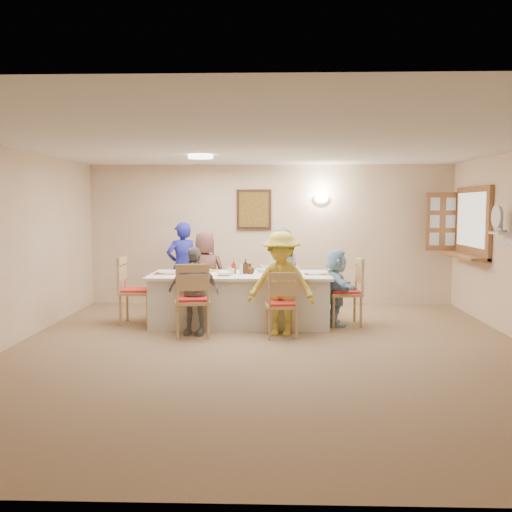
{
  "coord_description": "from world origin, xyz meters",
  "views": [
    {
      "loc": [
        0.05,
        -6.73,
        1.76
      ],
      "look_at": [
        -0.2,
        1.4,
        1.05
      ],
      "focal_mm": 40.0,
      "sensor_mm": 36.0,
      "label": 1
    }
  ],
  "objects_px": {
    "chair_back_right": "(280,288)",
    "chair_right_end": "(345,291)",
    "chair_back_left": "(206,287)",
    "diner_front_left": "(194,291)",
    "diner_right_end": "(336,287)",
    "serving_hatch": "(473,223)",
    "condiment_ketchup": "(234,267)",
    "desk_fan": "(500,222)",
    "diner_back_left": "(205,274)",
    "chair_front_right": "(281,304)",
    "diner_back_right": "(280,272)",
    "caregiver": "(182,266)",
    "chair_front_left": "(192,299)",
    "dining_table": "(240,299)",
    "diner_front_right": "(281,284)",
    "chair_left_end": "(137,290)"
  },
  "relations": [
    {
      "from": "chair_back_left",
      "to": "diner_back_left",
      "type": "distance_m",
      "value": 0.26
    },
    {
      "from": "dining_table",
      "to": "diner_back_left",
      "type": "relative_size",
      "value": 1.96
    },
    {
      "from": "diner_front_left",
      "to": "diner_front_right",
      "type": "xyz_separation_m",
      "value": [
        1.2,
        0.0,
        0.1
      ]
    },
    {
      "from": "chair_back_right",
      "to": "diner_front_left",
      "type": "xyz_separation_m",
      "value": [
        -1.2,
        -1.48,
        0.16
      ]
    },
    {
      "from": "diner_front_left",
      "to": "caregiver",
      "type": "relative_size",
      "value": 0.81
    },
    {
      "from": "serving_hatch",
      "to": "condiment_ketchup",
      "type": "bearing_deg",
      "value": -168.73
    },
    {
      "from": "diner_front_left",
      "to": "diner_right_end",
      "type": "height_order",
      "value": "diner_front_left"
    },
    {
      "from": "chair_back_left",
      "to": "diner_front_right",
      "type": "distance_m",
      "value": 1.92
    },
    {
      "from": "desk_fan",
      "to": "dining_table",
      "type": "xyz_separation_m",
      "value": [
        -3.54,
        0.6,
        -1.17
      ]
    },
    {
      "from": "chair_right_end",
      "to": "caregiver",
      "type": "xyz_separation_m",
      "value": [
        -2.6,
        1.15,
        0.24
      ]
    },
    {
      "from": "serving_hatch",
      "to": "chair_back_right",
      "type": "bearing_deg",
      "value": 179.03
    },
    {
      "from": "chair_left_end",
      "to": "dining_table",
      "type": "bearing_deg",
      "value": -90.02
    },
    {
      "from": "chair_front_right",
      "to": "chair_right_end",
      "type": "distance_m",
      "value": 1.24
    },
    {
      "from": "chair_back_left",
      "to": "diner_right_end",
      "type": "xyz_separation_m",
      "value": [
        2.02,
        -0.8,
        0.12
      ]
    },
    {
      "from": "diner_back_left",
      "to": "diner_back_right",
      "type": "height_order",
      "value": "diner_back_right"
    },
    {
      "from": "desk_fan",
      "to": "diner_back_left",
      "type": "relative_size",
      "value": 0.22
    },
    {
      "from": "chair_back_left",
      "to": "serving_hatch",
      "type": "bearing_deg",
      "value": -11.26
    },
    {
      "from": "dining_table",
      "to": "serving_hatch",
      "type": "bearing_deg",
      "value": 11.57
    },
    {
      "from": "chair_back_right",
      "to": "diner_back_left",
      "type": "bearing_deg",
      "value": -166.49
    },
    {
      "from": "chair_front_left",
      "to": "diner_right_end",
      "type": "height_order",
      "value": "diner_right_end"
    },
    {
      "from": "condiment_ketchup",
      "to": "chair_back_left",
      "type": "bearing_deg",
      "value": 122.2
    },
    {
      "from": "diner_right_end",
      "to": "chair_back_right",
      "type": "bearing_deg",
      "value": 35.96
    },
    {
      "from": "serving_hatch",
      "to": "diner_back_right",
      "type": "relative_size",
      "value": 1.06
    },
    {
      "from": "chair_right_end",
      "to": "diner_back_right",
      "type": "relative_size",
      "value": 0.71
    },
    {
      "from": "chair_left_end",
      "to": "chair_back_left",
      "type": "bearing_deg",
      "value": -49.92
    },
    {
      "from": "serving_hatch",
      "to": "diner_right_end",
      "type": "relative_size",
      "value": 1.32
    },
    {
      "from": "chair_front_left",
      "to": "diner_back_left",
      "type": "xyz_separation_m",
      "value": [
        0.0,
        1.48,
        0.17
      ]
    },
    {
      "from": "chair_front_left",
      "to": "diner_front_left",
      "type": "xyz_separation_m",
      "value": [
        0.0,
        0.12,
        0.1
      ]
    },
    {
      "from": "desk_fan",
      "to": "chair_front_right",
      "type": "xyz_separation_m",
      "value": [
        -2.94,
        -0.2,
        -1.1
      ]
    },
    {
      "from": "dining_table",
      "to": "diner_back_left",
      "type": "bearing_deg",
      "value": 131.42
    },
    {
      "from": "diner_back_right",
      "to": "diner_front_left",
      "type": "height_order",
      "value": "diner_back_right"
    },
    {
      "from": "chair_back_right",
      "to": "chair_right_end",
      "type": "height_order",
      "value": "chair_right_end"
    },
    {
      "from": "serving_hatch",
      "to": "desk_fan",
      "type": "xyz_separation_m",
      "value": [
        -0.11,
        -1.35,
        0.05
      ]
    },
    {
      "from": "chair_front_right",
      "to": "condiment_ketchup",
      "type": "relative_size",
      "value": 4.37
    },
    {
      "from": "chair_front_left",
      "to": "chair_front_right",
      "type": "relative_size",
      "value": 1.12
    },
    {
      "from": "condiment_ketchup",
      "to": "diner_front_left",
      "type": "bearing_deg",
      "value": -126.46
    },
    {
      "from": "chair_right_end",
      "to": "condiment_ketchup",
      "type": "relative_size",
      "value": 4.84
    },
    {
      "from": "chair_back_left",
      "to": "diner_front_left",
      "type": "xyz_separation_m",
      "value": [
        0.0,
        -1.48,
        0.15
      ]
    },
    {
      "from": "chair_back_left",
      "to": "diner_back_right",
      "type": "xyz_separation_m",
      "value": [
        1.2,
        -0.12,
        0.26
      ]
    },
    {
      "from": "chair_left_end",
      "to": "diner_front_left",
      "type": "xyz_separation_m",
      "value": [
        0.95,
        -0.68,
        0.1
      ]
    },
    {
      "from": "chair_back_left",
      "to": "chair_left_end",
      "type": "bearing_deg",
      "value": -150.46
    },
    {
      "from": "chair_right_end",
      "to": "caregiver",
      "type": "relative_size",
      "value": 0.67
    },
    {
      "from": "chair_front_right",
      "to": "chair_right_end",
      "type": "bearing_deg",
      "value": -146.66
    },
    {
      "from": "chair_back_left",
      "to": "chair_front_right",
      "type": "distance_m",
      "value": 2.0
    },
    {
      "from": "desk_fan",
      "to": "diner_back_left",
      "type": "bearing_deg",
      "value": 162.81
    },
    {
      "from": "dining_table",
      "to": "chair_front_right",
      "type": "bearing_deg",
      "value": -53.13
    },
    {
      "from": "serving_hatch",
      "to": "desk_fan",
      "type": "distance_m",
      "value": 1.36
    },
    {
      "from": "chair_back_right",
      "to": "chair_front_left",
      "type": "height_order",
      "value": "chair_front_left"
    },
    {
      "from": "serving_hatch",
      "to": "chair_front_right",
      "type": "height_order",
      "value": "serving_hatch"
    },
    {
      "from": "dining_table",
      "to": "chair_front_left",
      "type": "bearing_deg",
      "value": -126.87
    }
  ]
}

